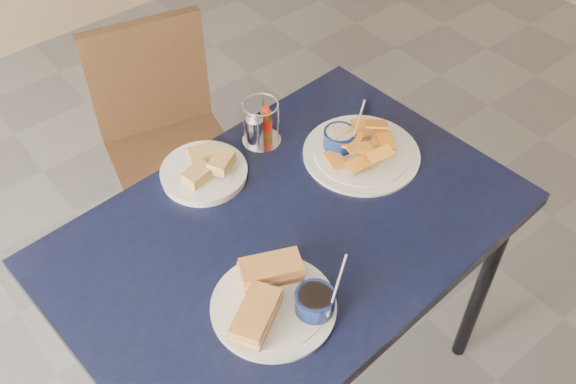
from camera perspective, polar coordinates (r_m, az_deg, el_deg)
dining_table at (r=1.66m, az=0.07°, el=-4.58°), size 1.20×0.84×0.75m
chair_far at (r=2.29m, az=-11.43°, el=5.43°), size 0.49×0.48×0.87m
sandwich_plate at (r=1.45m, az=-0.99°, el=-9.43°), size 0.31×0.28×0.12m
plantain_plate at (r=1.79m, az=6.07°, el=3.86°), size 0.32×0.32×0.12m
bread_basket at (r=1.72m, az=-7.39°, el=1.87°), size 0.23×0.23×0.07m
condiment_caddy at (r=1.79m, az=-2.55°, el=5.84°), size 0.11×0.11×0.14m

